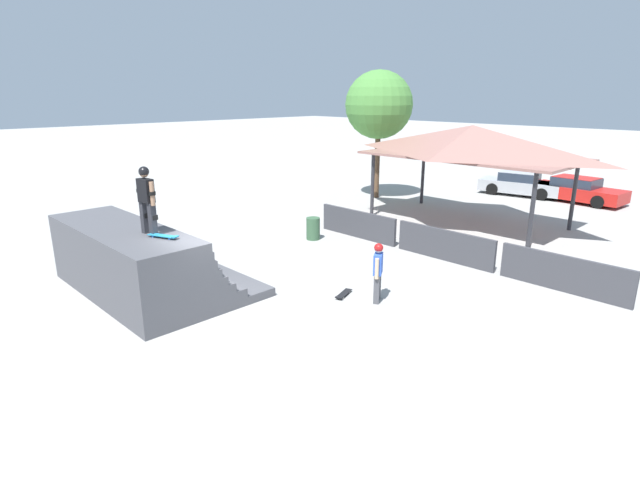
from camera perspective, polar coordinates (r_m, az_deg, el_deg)
name	(u,v)px	position (r m, az deg, el deg)	size (l,w,h in m)	color
ground_plane	(226,308)	(13.46, -10.69, -7.66)	(160.00, 160.00, 0.00)	#A3A09B
quarter_pipe_ramp	(138,263)	(14.90, -20.07, -2.49)	(5.90, 3.83, 1.94)	#4C4C51
skater_on_deck	(146,196)	(13.35, -19.24, 4.79)	(0.75, 0.27, 1.74)	#2D2D33
skateboard_on_deck	(164,236)	(13.07, -17.40, 0.46)	(0.87, 0.51, 0.09)	blue
bystander_walking	(378,268)	(13.40, 6.64, -3.15)	(0.43, 0.59, 1.64)	#4C4C51
skateboard_on_ground	(343,294)	(13.97, 2.68, -6.19)	(0.45, 0.80, 0.09)	silver
barrier_fence	(444,245)	(17.27, 14.03, -0.55)	(11.40, 0.12, 1.05)	#3D3D42
pavilion_shelter	(472,142)	(22.08, 16.96, 10.70)	(8.55, 4.65, 4.15)	#2D2D33
tree_beside_pavilion	(379,105)	(26.73, 6.75, 15.06)	(3.47, 3.47, 6.58)	brown
trash_bin	(313,229)	(19.16, -0.79, 1.32)	(0.52, 0.52, 0.85)	#385B3D
parked_car_silver	(520,184)	(29.73, 21.93, 5.94)	(4.44, 2.39, 1.27)	#A8AAAF
parked_car_red	(577,190)	(29.09, 27.29, 5.08)	(4.60, 2.09, 1.27)	red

